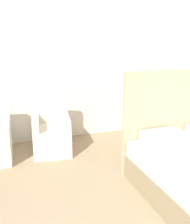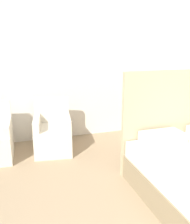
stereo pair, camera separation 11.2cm
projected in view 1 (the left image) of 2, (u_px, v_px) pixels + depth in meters
name	position (u px, v px, depth m)	size (l,w,h in m)	color
wall_back	(63.00, 62.00, 4.55)	(10.00, 0.06, 2.90)	silver
armchair_near_window_right	(52.00, 136.00, 4.19)	(0.68, 0.76, 0.88)	beige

